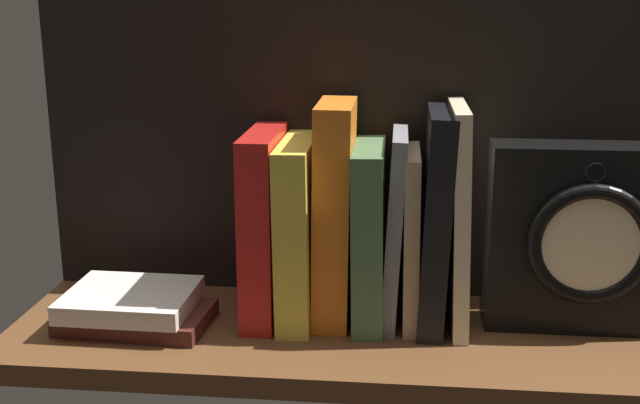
{
  "coord_description": "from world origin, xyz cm",
  "views": [
    {
      "loc": [
        4.01,
        -84.01,
        37.99
      ],
      "look_at": [
        -4.95,
        3.75,
        14.16
      ],
      "focal_mm": 43.96,
      "sensor_mm": 36.0,
      "label": 1
    }
  ],
  "objects_px": {
    "book_red_requiem": "(264,225)",
    "book_black_skeptic": "(435,218)",
    "book_green_romantic": "(369,234)",
    "book_stack_side": "(134,308)",
    "book_gray_chess": "(394,228)",
    "book_orange_pandolfini": "(335,213)",
    "framed_clock": "(583,238)",
    "book_cream_twain": "(458,217)",
    "book_tan_shortstories": "(411,237)",
    "book_yellow_seinlanguage": "(299,230)"
  },
  "relations": [
    {
      "from": "book_red_requiem",
      "to": "book_black_skeptic",
      "type": "distance_m",
      "value": 0.2
    },
    {
      "from": "book_red_requiem",
      "to": "book_green_romantic",
      "type": "bearing_deg",
      "value": 0.0
    },
    {
      "from": "book_stack_side",
      "to": "book_gray_chess",
      "type": "bearing_deg",
      "value": 9.74
    },
    {
      "from": "book_stack_side",
      "to": "book_orange_pandolfini",
      "type": "bearing_deg",
      "value": 12.6
    },
    {
      "from": "framed_clock",
      "to": "book_stack_side",
      "type": "xyz_separation_m",
      "value": [
        -0.52,
        -0.05,
        -0.09
      ]
    },
    {
      "from": "book_black_skeptic",
      "to": "book_stack_side",
      "type": "distance_m",
      "value": 0.37
    },
    {
      "from": "book_orange_pandolfini",
      "to": "book_green_romantic",
      "type": "xyz_separation_m",
      "value": [
        0.04,
        0.0,
        -0.02
      ]
    },
    {
      "from": "book_orange_pandolfini",
      "to": "framed_clock",
      "type": "relative_size",
      "value": 1.2
    },
    {
      "from": "book_green_romantic",
      "to": "book_cream_twain",
      "type": "bearing_deg",
      "value": 0.0
    },
    {
      "from": "book_tan_shortstories",
      "to": "book_stack_side",
      "type": "bearing_deg",
      "value": -170.85
    },
    {
      "from": "book_orange_pandolfini",
      "to": "book_black_skeptic",
      "type": "relative_size",
      "value": 1.03
    },
    {
      "from": "book_yellow_seinlanguage",
      "to": "book_green_romantic",
      "type": "xyz_separation_m",
      "value": [
        0.08,
        0.0,
        -0.0
      ]
    },
    {
      "from": "book_yellow_seinlanguage",
      "to": "book_orange_pandolfini",
      "type": "bearing_deg",
      "value": 0.0
    },
    {
      "from": "book_gray_chess",
      "to": "book_cream_twain",
      "type": "distance_m",
      "value": 0.07
    },
    {
      "from": "book_yellow_seinlanguage",
      "to": "book_gray_chess",
      "type": "relative_size",
      "value": 0.95
    },
    {
      "from": "book_black_skeptic",
      "to": "book_cream_twain",
      "type": "bearing_deg",
      "value": 0.0
    },
    {
      "from": "book_green_romantic",
      "to": "book_cream_twain",
      "type": "distance_m",
      "value": 0.1
    },
    {
      "from": "book_orange_pandolfini",
      "to": "book_stack_side",
      "type": "distance_m",
      "value": 0.26
    },
    {
      "from": "book_tan_shortstories",
      "to": "book_yellow_seinlanguage",
      "type": "bearing_deg",
      "value": 180.0
    },
    {
      "from": "book_green_romantic",
      "to": "book_black_skeptic",
      "type": "relative_size",
      "value": 0.83
    },
    {
      "from": "book_gray_chess",
      "to": "framed_clock",
      "type": "bearing_deg",
      "value": -1.12
    },
    {
      "from": "book_cream_twain",
      "to": "book_orange_pandolfini",
      "type": "bearing_deg",
      "value": 180.0
    },
    {
      "from": "book_orange_pandolfini",
      "to": "book_stack_side",
      "type": "relative_size",
      "value": 1.46
    },
    {
      "from": "book_orange_pandolfini",
      "to": "book_stack_side",
      "type": "xyz_separation_m",
      "value": [
        -0.23,
        -0.05,
        -0.11
      ]
    },
    {
      "from": "book_green_romantic",
      "to": "framed_clock",
      "type": "bearing_deg",
      "value": -0.99
    },
    {
      "from": "framed_clock",
      "to": "book_stack_side",
      "type": "distance_m",
      "value": 0.53
    },
    {
      "from": "book_stack_side",
      "to": "book_red_requiem",
      "type": "bearing_deg",
      "value": 19.27
    },
    {
      "from": "book_gray_chess",
      "to": "book_black_skeptic",
      "type": "distance_m",
      "value": 0.05
    },
    {
      "from": "book_green_romantic",
      "to": "book_stack_side",
      "type": "height_order",
      "value": "book_green_romantic"
    },
    {
      "from": "book_green_romantic",
      "to": "book_tan_shortstories",
      "type": "distance_m",
      "value": 0.05
    },
    {
      "from": "book_tan_shortstories",
      "to": "book_stack_side",
      "type": "relative_size",
      "value": 1.16
    },
    {
      "from": "book_yellow_seinlanguage",
      "to": "book_stack_side",
      "type": "distance_m",
      "value": 0.21
    },
    {
      "from": "book_tan_shortstories",
      "to": "book_black_skeptic",
      "type": "xyz_separation_m",
      "value": [
        0.03,
        0.0,
        0.02
      ]
    },
    {
      "from": "book_yellow_seinlanguage",
      "to": "book_cream_twain",
      "type": "distance_m",
      "value": 0.19
    },
    {
      "from": "book_yellow_seinlanguage",
      "to": "book_cream_twain",
      "type": "bearing_deg",
      "value": 0.0
    },
    {
      "from": "book_black_skeptic",
      "to": "book_yellow_seinlanguage",
      "type": "bearing_deg",
      "value": 180.0
    },
    {
      "from": "book_red_requiem",
      "to": "book_tan_shortstories",
      "type": "distance_m",
      "value": 0.17
    },
    {
      "from": "book_black_skeptic",
      "to": "book_cream_twain",
      "type": "xyz_separation_m",
      "value": [
        0.03,
        0.0,
        0.0
      ]
    },
    {
      "from": "book_yellow_seinlanguage",
      "to": "book_stack_side",
      "type": "bearing_deg",
      "value": -164.68
    },
    {
      "from": "book_orange_pandolfini",
      "to": "framed_clock",
      "type": "bearing_deg",
      "value": -0.84
    },
    {
      "from": "book_tan_shortstories",
      "to": "framed_clock",
      "type": "relative_size",
      "value": 0.95
    },
    {
      "from": "book_black_skeptic",
      "to": "book_cream_twain",
      "type": "height_order",
      "value": "book_cream_twain"
    },
    {
      "from": "book_orange_pandolfini",
      "to": "book_tan_shortstories",
      "type": "relative_size",
      "value": 1.26
    },
    {
      "from": "book_yellow_seinlanguage",
      "to": "book_gray_chess",
      "type": "xyz_separation_m",
      "value": [
        0.11,
        0.0,
        0.01
      ]
    },
    {
      "from": "book_gray_chess",
      "to": "framed_clock",
      "type": "distance_m",
      "value": 0.21
    },
    {
      "from": "book_green_romantic",
      "to": "book_gray_chess",
      "type": "bearing_deg",
      "value": 0.0
    },
    {
      "from": "framed_clock",
      "to": "book_stack_side",
      "type": "bearing_deg",
      "value": -174.73
    },
    {
      "from": "book_yellow_seinlanguage",
      "to": "framed_clock",
      "type": "relative_size",
      "value": 0.99
    },
    {
      "from": "book_red_requiem",
      "to": "book_black_skeptic",
      "type": "relative_size",
      "value": 0.89
    },
    {
      "from": "book_black_skeptic",
      "to": "framed_clock",
      "type": "distance_m",
      "value": 0.17
    }
  ]
}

